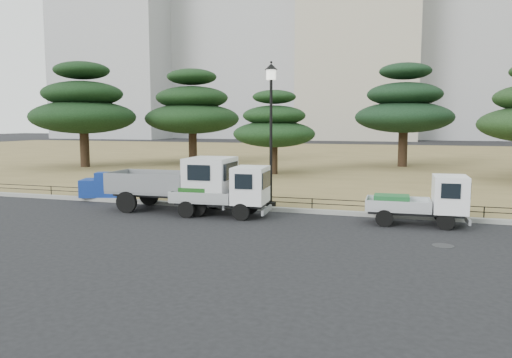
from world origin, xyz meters
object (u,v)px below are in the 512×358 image
(truck_large, at_px, (179,181))
(truck_kei_rear, at_px, (424,200))
(truck_kei_front, at_px, (228,191))
(street_lamp, at_px, (271,111))
(tarp_pile, at_px, (101,187))

(truck_large, height_order, truck_kei_rear, truck_large)
(truck_large, distance_m, truck_kei_front, 2.21)
(truck_large, bearing_deg, truck_kei_front, -13.00)
(truck_kei_rear, bearing_deg, street_lamp, 164.82)
(truck_kei_front, height_order, street_lamp, street_lamp)
(street_lamp, relative_size, tarp_pile, 2.83)
(truck_kei_rear, height_order, tarp_pile, truck_kei_rear)
(truck_kei_front, distance_m, truck_kei_rear, 6.82)
(truck_kei_rear, height_order, street_lamp, street_lamp)
(street_lamp, height_order, tarp_pile, street_lamp)
(truck_large, relative_size, street_lamp, 0.89)
(truck_kei_rear, relative_size, street_lamp, 0.59)
(truck_kei_front, relative_size, street_lamp, 0.65)
(truck_large, distance_m, truck_kei_rear, 8.97)
(street_lamp, distance_m, tarp_pile, 8.51)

